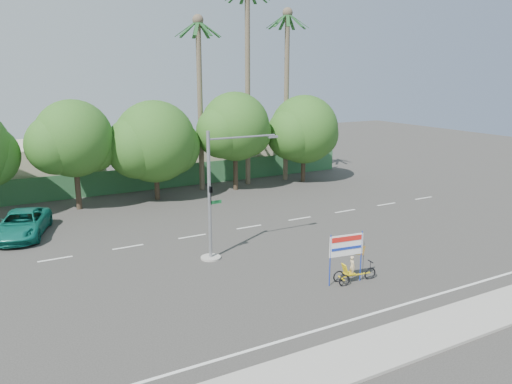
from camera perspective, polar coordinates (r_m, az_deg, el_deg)
ground at (r=25.48m, az=3.73°, el=-9.46°), size 120.00×120.00×0.00m
sidewalk_near at (r=20.21m, az=15.68°, el=-16.33°), size 50.00×2.40×0.12m
fence at (r=44.05m, az=-11.40°, el=1.60°), size 38.00×0.08×2.00m
building_left at (r=46.49m, az=-25.01°, el=2.46°), size 12.00×8.00×4.00m
building_right at (r=50.84m, az=-4.36°, el=4.33°), size 14.00×8.00×3.60m
tree_left at (r=38.45m, az=-20.17°, el=5.45°), size 6.66×5.60×8.07m
tree_center at (r=39.85m, az=-11.55°, el=5.40°), size 7.62×6.40×7.85m
tree_right at (r=42.33m, az=-2.46°, el=7.19°), size 6.90×5.80×8.36m
tree_far_right at (r=45.91m, az=5.46°, el=6.90°), size 7.38×6.20×7.94m
palm_tall at (r=44.34m, az=-0.97°, el=14.26°), size 3.73×3.79×17.45m
palm_mid at (r=46.34m, az=3.53°, el=12.89°), size 3.73×3.79×15.45m
palm_short at (r=42.44m, az=-6.47°, el=12.04°), size 3.73×3.79×14.45m
traffic_signal at (r=26.86m, az=-4.72°, el=-1.66°), size 4.72×1.10×7.00m
trike_billboard at (r=24.63m, az=10.70°, el=-7.90°), size 2.62×0.77×2.59m
pickup_truck at (r=34.10m, az=-25.16°, el=-3.33°), size 4.21×6.23×1.58m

